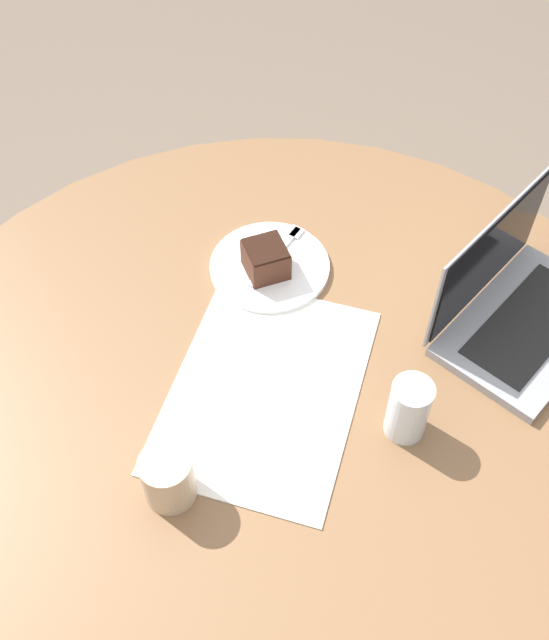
% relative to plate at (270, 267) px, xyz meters
% --- Properties ---
extents(ground_plane, '(12.00, 12.00, 0.00)m').
position_rel_plate_xyz_m(ground_plane, '(0.22, 0.21, -0.72)').
color(ground_plane, '#6B5B4C').
extents(dining_table, '(1.37, 1.37, 0.72)m').
position_rel_plate_xyz_m(dining_table, '(0.22, 0.21, -0.12)').
color(dining_table, brown).
rests_on(dining_table, ground_plane).
extents(paper_document, '(0.50, 0.44, 0.00)m').
position_rel_plate_xyz_m(paper_document, '(0.20, 0.17, -0.00)').
color(paper_document, white).
rests_on(paper_document, dining_table).
extents(plate, '(0.22, 0.22, 0.01)m').
position_rel_plate_xyz_m(plate, '(0.00, 0.00, 0.00)').
color(plate, white).
rests_on(plate, dining_table).
extents(cake_slice, '(0.10, 0.10, 0.06)m').
position_rel_plate_xyz_m(cake_slice, '(0.02, 0.00, 0.04)').
color(cake_slice, '#472619').
rests_on(cake_slice, plate).
extents(fork, '(0.17, 0.04, 0.00)m').
position_rel_plate_xyz_m(fork, '(-0.04, -0.01, 0.01)').
color(fork, silver).
rests_on(fork, plate).
extents(coffee_glass, '(0.08, 0.08, 0.09)m').
position_rel_plate_xyz_m(coffee_glass, '(0.43, 0.18, 0.04)').
color(coffee_glass, '#C6AD89').
rests_on(coffee_glass, dining_table).
extents(water_glass, '(0.06, 0.06, 0.11)m').
position_rel_plate_xyz_m(water_glass, '(0.12, 0.38, 0.05)').
color(water_glass, silver).
rests_on(water_glass, dining_table).
extents(laptop, '(0.33, 0.22, 0.21)m').
position_rel_plate_xyz_m(laptop, '(-0.18, 0.40, 0.03)').
color(laptop, gray).
rests_on(laptop, dining_table).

